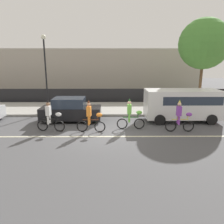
# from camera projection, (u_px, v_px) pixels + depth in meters

# --- Properties ---
(ground_plane) EXTENTS (80.00, 80.00, 0.00)m
(ground_plane) POSITION_uv_depth(u_px,v_px,m) (102.00, 134.00, 12.63)
(ground_plane) COLOR #4C4C4F
(road_centre_line) EXTENTS (36.00, 0.14, 0.01)m
(road_centre_line) POSITION_uv_depth(u_px,v_px,m) (102.00, 136.00, 12.14)
(road_centre_line) COLOR beige
(road_centre_line) RESTS_ON ground
(sidewalk_curb) EXTENTS (60.00, 5.00, 0.15)m
(sidewalk_curb) POSITION_uv_depth(u_px,v_px,m) (105.00, 108.00, 18.93)
(sidewalk_curb) COLOR #9E9B93
(sidewalk_curb) RESTS_ON ground
(fence_line) EXTENTS (40.00, 0.08, 1.40)m
(fence_line) POSITION_uv_depth(u_px,v_px,m) (106.00, 96.00, 21.61)
(fence_line) COLOR black
(fence_line) RESTS_ON ground
(building_backdrop) EXTENTS (28.00, 8.00, 5.46)m
(building_backdrop) POSITION_uv_depth(u_px,v_px,m) (87.00, 71.00, 29.48)
(building_backdrop) COLOR #B2A899
(building_backdrop) RESTS_ON ground
(parade_cyclist_zebra) EXTENTS (1.71, 0.51, 1.92)m
(parade_cyclist_zebra) POSITION_uv_depth(u_px,v_px,m) (51.00, 118.00, 12.86)
(parade_cyclist_zebra) COLOR black
(parade_cyclist_zebra) RESTS_ON ground
(parade_cyclist_orange) EXTENTS (1.72, 0.50, 1.92)m
(parade_cyclist_orange) POSITION_uv_depth(u_px,v_px,m) (91.00, 118.00, 12.72)
(parade_cyclist_orange) COLOR black
(parade_cyclist_orange) RESTS_ON ground
(parade_cyclist_lime) EXTENTS (1.72, 0.50, 1.92)m
(parade_cyclist_lime) POSITION_uv_depth(u_px,v_px,m) (131.00, 116.00, 13.28)
(parade_cyclist_lime) COLOR black
(parade_cyclist_lime) RESTS_ON ground
(parade_cyclist_purple) EXTENTS (1.72, 0.50, 1.92)m
(parade_cyclist_purple) POSITION_uv_depth(u_px,v_px,m) (180.00, 118.00, 12.79)
(parade_cyclist_purple) COLOR black
(parade_cyclist_purple) RESTS_ON ground
(parked_van_white) EXTENTS (5.00, 2.22, 2.18)m
(parked_van_white) POSITION_uv_depth(u_px,v_px,m) (183.00, 103.00, 15.00)
(parked_van_white) COLOR white
(parked_van_white) RESTS_ON ground
(parked_car_black) EXTENTS (4.10, 1.92, 1.64)m
(parked_car_black) POSITION_uv_depth(u_px,v_px,m) (71.00, 110.00, 15.07)
(parked_car_black) COLOR black
(parked_car_black) RESTS_ON ground
(street_lamp_post) EXTENTS (0.36, 0.36, 5.86)m
(street_lamp_post) POSITION_uv_depth(u_px,v_px,m) (45.00, 62.00, 16.73)
(street_lamp_post) COLOR black
(street_lamp_post) RESTS_ON sidewalk_curb
(street_tree_near_lamp) EXTENTS (4.23, 4.23, 7.44)m
(street_tree_near_lamp) POSITION_uv_depth(u_px,v_px,m) (204.00, 44.00, 18.35)
(street_tree_near_lamp) COLOR brown
(street_tree_near_lamp) RESTS_ON sidewalk_curb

